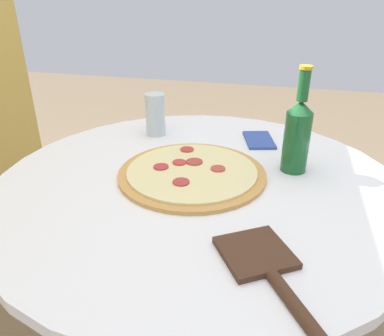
{
  "coord_description": "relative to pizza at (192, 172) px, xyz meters",
  "views": [
    {
      "loc": [
        -0.78,
        -0.19,
        1.16
      ],
      "look_at": [
        0.01,
        0.02,
        0.75
      ],
      "focal_mm": 35.0,
      "sensor_mm": 36.0,
      "label": 1
    }
  ],
  "objects": [
    {
      "name": "pizza_paddle",
      "position": [
        -0.31,
        -0.21,
        -0.0
      ],
      "size": [
        0.27,
        0.21,
        0.02
      ],
      "rotation": [
        0.0,
        0.0,
        -2.57
      ],
      "color": "#422819",
      "rests_on": "table"
    },
    {
      "name": "table",
      "position": [
        -0.01,
        -0.02,
        -0.2
      ],
      "size": [
        0.98,
        0.98,
        0.73
      ],
      "color": "white",
      "rests_on": "ground_plane"
    },
    {
      "name": "beer_bottle",
      "position": [
        0.09,
        -0.24,
        0.09
      ],
      "size": [
        0.06,
        0.06,
        0.26
      ],
      "color": "#195628",
      "rests_on": "table"
    },
    {
      "name": "napkin",
      "position": [
        0.27,
        -0.14,
        -0.0
      ],
      "size": [
        0.15,
        0.11,
        0.01
      ],
      "color": "#334C99",
      "rests_on": "table"
    },
    {
      "name": "drinking_glass",
      "position": [
        0.25,
        0.18,
        0.06
      ],
      "size": [
        0.06,
        0.06,
        0.13
      ],
      "color": "silver",
      "rests_on": "table"
    },
    {
      "name": "pizza",
      "position": [
        0.0,
        0.0,
        0.0
      ],
      "size": [
        0.37,
        0.37,
        0.02
      ],
      "color": "#C68E47",
      "rests_on": "table"
    }
  ]
}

